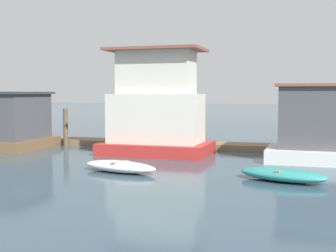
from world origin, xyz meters
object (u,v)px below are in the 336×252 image
houseboat_red (156,110)px  mooring_post_far_left (114,134)px  dinghy_white (120,166)px  dinghy_teal (283,175)px  mooring_post_centre (66,127)px

houseboat_red → mooring_post_far_left: 3.71m
dinghy_white → mooring_post_far_left: mooring_post_far_left is taller
houseboat_red → dinghy_white: (0.36, -5.15, -1.85)m
houseboat_red → dinghy_teal: 8.21m
houseboat_red → dinghy_teal: size_ratio=1.59×
dinghy_white → houseboat_red: bearing=94.0°
houseboat_red → dinghy_teal: (6.12, -5.16, -1.84)m
houseboat_red → dinghy_white: houseboat_red is taller
houseboat_red → mooring_post_centre: size_ratio=2.48×
dinghy_teal → mooring_post_centre: size_ratio=1.56×
mooring_post_centre → dinghy_white: bearing=-48.4°
mooring_post_far_left → mooring_post_centre: size_ratio=0.71×
mooring_post_far_left → dinghy_white: bearing=-64.6°
dinghy_teal → mooring_post_centre: bearing=149.7°
mooring_post_centre → houseboat_red: bearing=-17.2°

